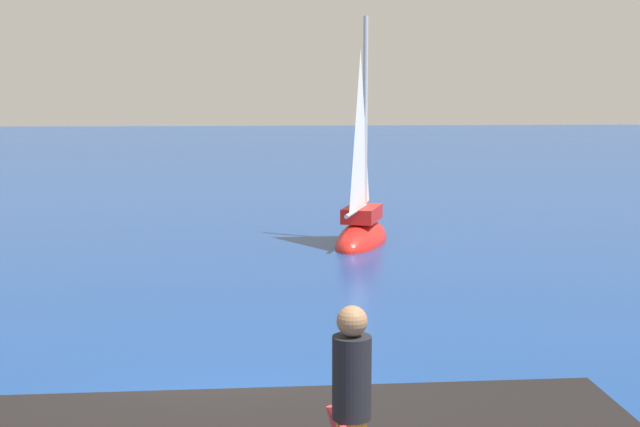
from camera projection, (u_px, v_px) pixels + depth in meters
ground_plane at (230, 425)px, 11.11m from camera, size 160.00×160.00×0.00m
sailboat_near at (362, 230)px, 23.75m from camera, size 2.23×3.65×6.57m
person_standing at (352, 409)px, 6.32m from camera, size 0.28×0.28×1.62m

